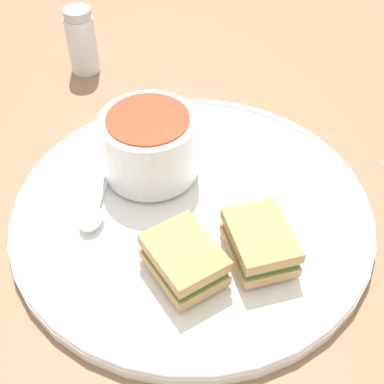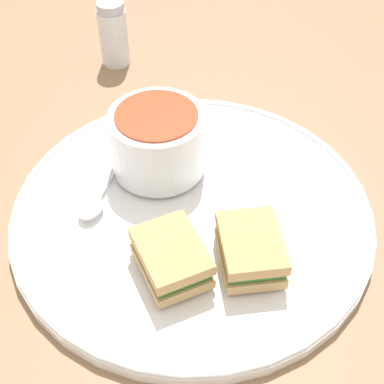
# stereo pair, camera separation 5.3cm
# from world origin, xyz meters

# --- Properties ---
(ground_plane) EXTENTS (2.40, 2.40, 0.00)m
(ground_plane) POSITION_xyz_m (0.00, 0.00, 0.00)
(ground_plane) COLOR #8E6B4C
(plate) EXTENTS (0.37, 0.37, 0.02)m
(plate) POSITION_xyz_m (0.00, 0.00, 0.01)
(plate) COLOR white
(plate) RESTS_ON ground_plane
(soup_bowl) EXTENTS (0.10, 0.10, 0.07)m
(soup_bowl) POSITION_xyz_m (-0.07, 0.00, 0.05)
(soup_bowl) COLOR white
(soup_bowl) RESTS_ON plate
(spoon) EXTENTS (0.09, 0.10, 0.01)m
(spoon) POSITION_xyz_m (-0.05, -0.08, 0.02)
(spoon) COLOR silver
(spoon) RESTS_ON plate
(sandwich_half_near) EXTENTS (0.08, 0.06, 0.03)m
(sandwich_half_near) POSITION_xyz_m (0.06, -0.06, 0.03)
(sandwich_half_near) COLOR tan
(sandwich_half_near) RESTS_ON plate
(sandwich_half_far) EXTENTS (0.09, 0.08, 0.03)m
(sandwich_half_far) POSITION_xyz_m (0.09, 0.01, 0.03)
(sandwich_half_far) COLOR tan
(sandwich_half_far) RESTS_ON plate
(salt_shaker) EXTENTS (0.04, 0.04, 0.09)m
(salt_shaker) POSITION_xyz_m (-0.31, 0.06, 0.04)
(salt_shaker) COLOR silver
(salt_shaker) RESTS_ON ground_plane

